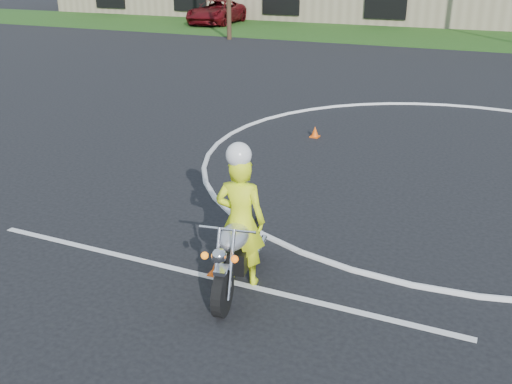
% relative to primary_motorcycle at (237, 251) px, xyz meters
% --- Properties ---
extents(ground, '(120.00, 120.00, 0.00)m').
position_rel_primary_motorcycle_xyz_m(ground, '(2.39, 4.04, -0.58)').
color(ground, black).
rests_on(ground, ground).
extents(grass_strip, '(120.00, 10.00, 0.02)m').
position_rel_primary_motorcycle_xyz_m(grass_strip, '(2.39, 31.04, -0.57)').
color(grass_strip, '#1E4714').
rests_on(grass_strip, ground).
extents(primary_motorcycle, '(0.79, 2.26, 1.20)m').
position_rel_primary_motorcycle_xyz_m(primary_motorcycle, '(0.00, 0.00, 0.00)').
color(primary_motorcycle, black).
rests_on(primary_motorcycle, ground).
extents(rider_primary_grp, '(0.81, 0.60, 2.22)m').
position_rel_primary_motorcycle_xyz_m(rider_primary_grp, '(-0.01, 0.14, 0.49)').
color(rider_primary_grp, '#E7FC1A').
rests_on(rider_primary_grp, ground).
extents(pickup_grp, '(3.41, 6.41, 1.72)m').
position_rel_primary_motorcycle_xyz_m(pickup_grp, '(-17.37, 32.47, 0.28)').
color(pickup_grp, '#580A0F').
rests_on(pickup_grp, ground).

